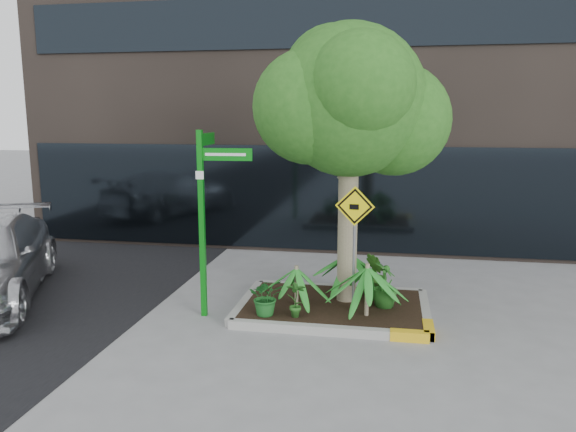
# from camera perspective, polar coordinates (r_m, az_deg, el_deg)

# --- Properties ---
(ground) EXTENTS (80.00, 80.00, 0.00)m
(ground) POSITION_cam_1_polar(r_m,az_deg,el_deg) (9.90, 3.25, -10.16)
(ground) COLOR gray
(ground) RESTS_ON ground
(planter) EXTENTS (3.35, 2.36, 0.15)m
(planter) POSITION_cam_1_polar(r_m,az_deg,el_deg) (10.10, 4.77, -9.15)
(planter) COLOR #9E9E99
(planter) RESTS_ON ground
(tree) EXTENTS (3.36, 2.98, 5.05)m
(tree) POSITION_cam_1_polar(r_m,az_deg,el_deg) (9.81, 6.31, 11.57)
(tree) COLOR gray
(tree) RESTS_ON ground
(palm_front) EXTENTS (1.00, 1.00, 1.11)m
(palm_front) POSITION_cam_1_polar(r_m,az_deg,el_deg) (9.35, 8.08, -5.17)
(palm_front) COLOR gray
(palm_front) RESTS_ON ground
(palm_left) EXTENTS (0.81, 0.81, 0.90)m
(palm_left) POSITION_cam_1_polar(r_m,az_deg,el_deg) (9.78, 0.86, -5.33)
(palm_left) COLOR gray
(palm_left) RESTS_ON ground
(palm_back) EXTENTS (0.91, 0.91, 1.01)m
(palm_back) POSITION_cam_1_polar(r_m,az_deg,el_deg) (10.46, 6.31, -3.86)
(palm_back) COLOR gray
(palm_back) RESTS_ON ground
(shrub_a) EXTENTS (0.72, 0.72, 0.64)m
(shrub_a) POSITION_cam_1_polar(r_m,az_deg,el_deg) (9.43, -2.20, -8.17)
(shrub_a) COLOR #195A1F
(shrub_a) RESTS_ON planter
(shrub_b) EXTENTS (0.50, 0.50, 0.78)m
(shrub_b) POSITION_cam_1_polar(r_m,az_deg,el_deg) (9.94, 9.81, -6.90)
(shrub_b) COLOR #215C1B
(shrub_b) RESTS_ON planter
(shrub_c) EXTENTS (0.35, 0.35, 0.63)m
(shrub_c) POSITION_cam_1_polar(r_m,az_deg,el_deg) (9.34, 0.83, -8.40)
(shrub_c) COLOR #245F1D
(shrub_c) RESTS_ON planter
(shrub_d) EXTENTS (0.53, 0.53, 0.84)m
(shrub_d) POSITION_cam_1_polar(r_m,az_deg,el_deg) (10.42, 8.97, -5.92)
(shrub_d) COLOR #2C5F1B
(shrub_d) RESTS_ON planter
(street_sign_post) EXTENTS (0.95, 0.94, 3.21)m
(street_sign_post) POSITION_cam_1_polar(r_m,az_deg,el_deg) (9.59, -8.33, 1.34)
(street_sign_post) COLOR #0A7813
(street_sign_post) RESTS_ON ground
(cattle_sign) EXTENTS (0.66, 0.11, 2.15)m
(cattle_sign) POSITION_cam_1_polar(r_m,az_deg,el_deg) (9.34, 6.76, -1.21)
(cattle_sign) COLOR slate
(cattle_sign) RESTS_ON ground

